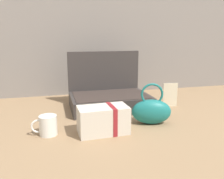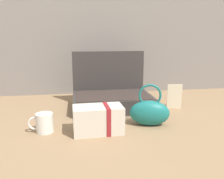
{
  "view_description": "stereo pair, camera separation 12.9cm",
  "coord_description": "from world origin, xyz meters",
  "px_view_note": "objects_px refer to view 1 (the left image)",
  "views": [
    {
      "loc": [
        -0.3,
        -1.24,
        0.44
      ],
      "look_at": [
        0.02,
        -0.02,
        0.15
      ],
      "focal_mm": 37.31,
      "sensor_mm": 36.0,
      "label": 1
    },
    {
      "loc": [
        -0.17,
        -1.26,
        0.44
      ],
      "look_at": [
        0.02,
        -0.02,
        0.15
      ],
      "focal_mm": 37.31,
      "sensor_mm": 36.0,
      "label": 2
    }
  ],
  "objects_px": {
    "open_suitcase": "(109,96)",
    "teal_pouch_handbag": "(151,111)",
    "info_card_left": "(170,95)",
    "cream_toiletry_bag": "(104,120)",
    "coffee_mug": "(48,125)"
  },
  "relations": [
    {
      "from": "teal_pouch_handbag",
      "to": "coffee_mug",
      "type": "xyz_separation_m",
      "value": [
        -0.52,
        -0.01,
        -0.02
      ]
    },
    {
      "from": "open_suitcase",
      "to": "coffee_mug",
      "type": "bearing_deg",
      "value": -136.83
    },
    {
      "from": "cream_toiletry_bag",
      "to": "info_card_left",
      "type": "height_order",
      "value": "info_card_left"
    },
    {
      "from": "teal_pouch_handbag",
      "to": "info_card_left",
      "type": "distance_m",
      "value": 0.35
    },
    {
      "from": "teal_pouch_handbag",
      "to": "coffee_mug",
      "type": "relative_size",
      "value": 1.86
    },
    {
      "from": "open_suitcase",
      "to": "teal_pouch_handbag",
      "type": "relative_size",
      "value": 2.21
    },
    {
      "from": "open_suitcase",
      "to": "info_card_left",
      "type": "xyz_separation_m",
      "value": [
        0.39,
        -0.09,
        0.0
      ]
    },
    {
      "from": "cream_toiletry_bag",
      "to": "info_card_left",
      "type": "xyz_separation_m",
      "value": [
        0.5,
        0.31,
        0.01
      ]
    },
    {
      "from": "open_suitcase",
      "to": "teal_pouch_handbag",
      "type": "bearing_deg",
      "value": -67.34
    },
    {
      "from": "coffee_mug",
      "to": "info_card_left",
      "type": "height_order",
      "value": "info_card_left"
    },
    {
      "from": "teal_pouch_handbag",
      "to": "coffee_mug",
      "type": "distance_m",
      "value": 0.52
    },
    {
      "from": "open_suitcase",
      "to": "info_card_left",
      "type": "relative_size",
      "value": 3.15
    },
    {
      "from": "teal_pouch_handbag",
      "to": "info_card_left",
      "type": "height_order",
      "value": "teal_pouch_handbag"
    },
    {
      "from": "info_card_left",
      "to": "cream_toiletry_bag",
      "type": "bearing_deg",
      "value": -138.51
    },
    {
      "from": "open_suitcase",
      "to": "cream_toiletry_bag",
      "type": "relative_size",
      "value": 2.05
    }
  ]
}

